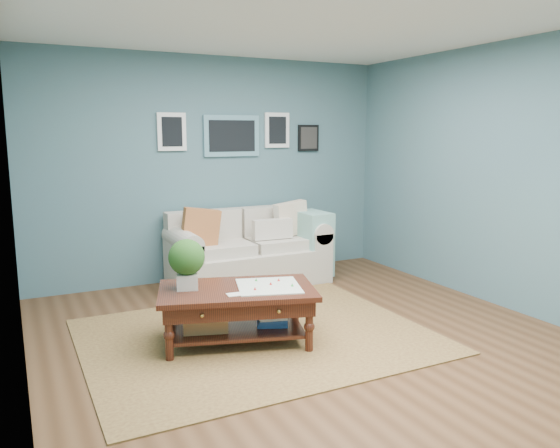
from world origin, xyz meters
TOP-DOWN VIEW (x-y plane):
  - room_shell at (0.01, 0.06)m, footprint 5.00×5.02m
  - area_rug at (-0.39, 0.36)m, footprint 2.95×2.36m
  - loveseat at (0.32, 2.03)m, footprint 1.90×0.86m
  - coffee_table at (-0.66, 0.34)m, footprint 1.47×1.11m

SIDE VIEW (x-z plane):
  - area_rug at x=-0.39m, z-range 0.00..0.01m
  - loveseat at x=0.32m, z-range -0.09..0.88m
  - coffee_table at x=-0.66m, z-range -0.05..0.86m
  - room_shell at x=0.01m, z-range 0.01..2.71m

